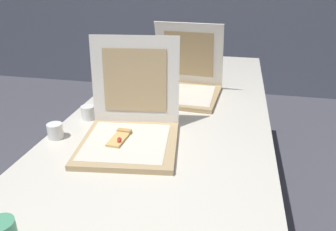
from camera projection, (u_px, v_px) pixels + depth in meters
name	position (u px, v px, depth m)	size (l,w,h in m)	color
table	(171.00, 119.00, 1.64)	(0.94, 2.36, 0.72)	silver
pizza_box_front	(130.00, 129.00, 1.33)	(0.43, 0.46, 0.40)	tan
pizza_box_middle	(184.00, 86.00, 1.81)	(0.41, 0.41, 0.39)	tan
cup_white_far	(146.00, 79.00, 2.01)	(0.06, 0.06, 0.06)	white
cup_white_near_center	(88.00, 113.00, 1.54)	(0.06, 0.06, 0.06)	white
cup_white_near_left	(55.00, 131.00, 1.36)	(0.06, 0.06, 0.06)	white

